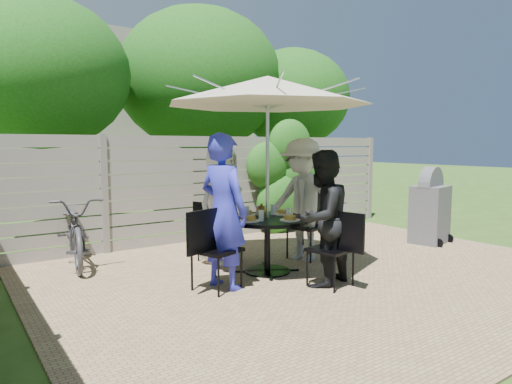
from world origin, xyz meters
TOP-DOWN VIEW (x-y plane):
  - backyard_envelope at (0.09, 10.29)m, footprint 60.00×60.00m
  - patio_table at (-0.57, 0.71)m, footprint 1.39×1.39m
  - umbrella at (-0.57, 0.71)m, footprint 3.26×3.26m
  - chair_back at (-0.84, 1.64)m, footprint 0.54×0.65m
  - person_back at (-0.80, 1.51)m, footprint 0.94×0.74m
  - chair_left at (-1.50, 0.45)m, footprint 0.75×0.59m
  - person_left at (-1.37, 0.49)m, footprint 0.60×0.76m
  - chair_front at (-0.31, -0.22)m, footprint 0.52×0.70m
  - person_front at (-0.35, -0.09)m, footprint 0.93×0.81m
  - chair_right at (0.36, 0.97)m, footprint 0.76×0.58m
  - person_right at (0.23, 0.94)m, footprint 0.95×1.29m
  - plate_back at (-0.67, 1.06)m, footprint 0.26×0.26m
  - plate_left at (-0.92, 0.61)m, footprint 0.26×0.26m
  - plate_front at (-0.47, 0.36)m, footprint 0.26×0.26m
  - plate_right at (-0.23, 0.81)m, footprint 0.26×0.26m
  - glass_back at (-0.74, 0.93)m, footprint 0.07×0.07m
  - glass_left at (-0.79, 0.54)m, footprint 0.07×0.07m
  - glass_front at (-0.40, 0.49)m, footprint 0.07×0.07m
  - glass_right at (-0.35, 0.88)m, footprint 0.07×0.07m
  - syrup_jug at (-0.64, 0.74)m, footprint 0.09×0.09m
  - coffee_cup at (-0.54, 0.95)m, footprint 0.08×0.08m
  - bicycle at (-2.54, 2.60)m, footprint 0.94×1.97m
  - bbq_grill at (2.77, 0.58)m, footprint 0.75×0.64m

SIDE VIEW (x-z plane):
  - chair_back at x=-0.84m, z-range -0.17..0.68m
  - chair_front at x=-0.31m, z-range -0.19..0.75m
  - chair_left at x=-1.50m, z-range -0.19..0.78m
  - chair_right at x=0.36m, z-range -0.20..0.79m
  - bicycle at x=-2.54m, z-range 0.00..0.99m
  - patio_table at x=-0.57m, z-range 0.15..0.89m
  - bbq_grill at x=2.77m, z-range -0.06..1.26m
  - plate_back at x=-0.67m, z-range 0.73..0.80m
  - plate_left at x=-0.92m, z-range 0.73..0.80m
  - plate_front at x=-0.47m, z-range 0.73..0.80m
  - plate_right at x=-0.23m, z-range 0.73..0.80m
  - coffee_cup at x=-0.54m, z-range 0.74..0.86m
  - glass_back at x=-0.74m, z-range 0.74..0.88m
  - glass_left at x=-0.79m, z-range 0.74..0.88m
  - glass_front at x=-0.40m, z-range 0.74..0.88m
  - glass_right at x=-0.35m, z-range 0.74..0.88m
  - person_front at x=-0.35m, z-range 0.00..1.64m
  - syrup_jug at x=-0.64m, z-range 0.74..0.90m
  - person_back at x=-0.80m, z-range 0.00..1.69m
  - person_right at x=0.23m, z-range 0.00..1.78m
  - person_left at x=-1.37m, z-range 0.00..1.83m
  - umbrella at x=-0.57m, z-range 1.09..3.66m
  - backyard_envelope at x=0.09m, z-range 0.11..5.11m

